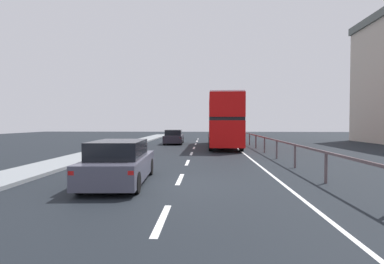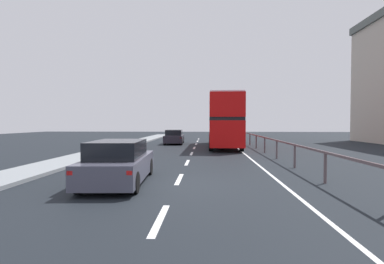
{
  "view_description": "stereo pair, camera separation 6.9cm",
  "coord_description": "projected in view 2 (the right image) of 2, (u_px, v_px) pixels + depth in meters",
  "views": [
    {
      "loc": [
        0.92,
        -10.05,
        2.06
      ],
      "look_at": [
        0.11,
        8.28,
        1.5
      ],
      "focal_mm": 27.93,
      "sensor_mm": 36.0,
      "label": 1
    },
    {
      "loc": [
        0.99,
        -10.04,
        2.06
      ],
      "look_at": [
        0.11,
        8.28,
        1.5
      ],
      "focal_mm": 27.93,
      "sensor_mm": 36.0,
      "label": 2
    }
  ],
  "objects": [
    {
      "name": "ground_plane",
      "position": [
        177.0,
        185.0,
        10.14
      ],
      "size": [
        75.18,
        120.0,
        0.1
      ],
      "primitive_type": "cube",
      "color": "black"
    },
    {
      "name": "lane_paint_markings",
      "position": [
        226.0,
        156.0,
        18.49
      ],
      "size": [
        3.68,
        46.0,
        0.01
      ],
      "color": "silver",
      "rests_on": "ground"
    },
    {
      "name": "bridge_side_railing",
      "position": [
        270.0,
        141.0,
        18.85
      ],
      "size": [
        0.1,
        42.0,
        1.09
      ],
      "color": "#564548",
      "rests_on": "ground"
    },
    {
      "name": "double_decker_bus_red",
      "position": [
        224.0,
        120.0,
        25.59
      ],
      "size": [
        2.59,
        11.09,
        4.28
      ],
      "rotation": [
        0.0,
        0.0,
        -0.01
      ],
      "color": "red",
      "rests_on": "ground"
    },
    {
      "name": "hatchback_car_near",
      "position": [
        119.0,
        163.0,
        10.18
      ],
      "size": [
        2.06,
        4.68,
        1.46
      ],
      "rotation": [
        0.0,
        0.0,
        0.06
      ],
      "color": "#484959",
      "rests_on": "ground"
    },
    {
      "name": "sedan_car_ahead",
      "position": [
        174.0,
        137.0,
        29.37
      ],
      "size": [
        1.89,
        4.63,
        1.39
      ],
      "rotation": [
        0.0,
        0.0,
        0.03
      ],
      "color": "#25222C",
      "rests_on": "ground"
    }
  ]
}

